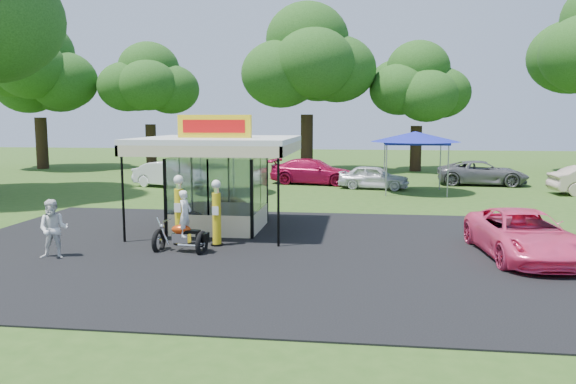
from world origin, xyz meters
name	(u,v)px	position (x,y,z in m)	size (l,w,h in m)	color
ground	(246,267)	(0.00, 0.00, 0.00)	(120.00, 120.00, 0.00)	#2C4E18
asphalt_apron	(259,250)	(0.00, 2.00, 0.02)	(20.00, 14.00, 0.04)	black
gas_station_kiosk	(219,181)	(-2.00, 4.99, 1.78)	(5.40, 5.40, 4.18)	white
gas_pump_left	(179,212)	(-2.63, 2.33, 1.09)	(0.42, 0.42, 2.28)	black
gas_pump_right	(217,215)	(-1.41, 2.33, 1.03)	(0.40, 0.40, 2.14)	black
motorcycle	(183,228)	(-2.18, 1.34, 0.77)	(1.72, 0.94, 1.99)	black
spare_tires	(194,222)	(-2.77, 4.33, 0.39)	(1.00, 0.84, 0.80)	black
a_frame_sign	(544,257)	(7.91, 0.43, 0.43)	(0.51, 0.53, 0.84)	#593819
kiosk_car	(233,207)	(-2.00, 7.20, 0.48)	(1.13, 2.82, 0.96)	yellow
pink_sedan	(523,235)	(7.82, 2.04, 0.70)	(2.31, 5.01, 1.39)	#FF457E
spectator_west	(53,229)	(-5.70, 0.21, 0.87)	(0.85, 0.66, 1.74)	white
bg_car_a	(170,174)	(-8.15, 17.28, 0.75)	(1.59, 4.57, 1.51)	white
bg_car_b	(313,171)	(0.16, 19.95, 0.78)	(2.20, 5.40, 1.57)	#AD0D3A
bg_car_c	(374,177)	(3.85, 17.95, 0.69)	(1.63, 4.04, 1.38)	silver
bg_car_d	(482,173)	(10.50, 20.80, 0.74)	(2.47, 5.35, 1.49)	#5C5B5E
tent_west	(216,140)	(-4.69, 14.83, 2.88)	(4.55, 4.55, 3.18)	gray
tent_east	(415,137)	(6.00, 16.50, 3.04)	(4.81, 4.81, 3.36)	gray
oak_far_a	(38,77)	(-22.70, 28.04, 7.39)	(9.80, 9.80, 11.61)	black
oak_far_b	(149,90)	(-14.02, 29.56, 6.36)	(8.35, 8.35, 9.96)	black
oak_far_c	(307,68)	(-1.02, 27.92, 7.84)	(10.48, 10.48, 12.35)	black
oak_far_d	(417,90)	(7.30, 29.74, 6.20)	(8.17, 8.17, 9.73)	black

